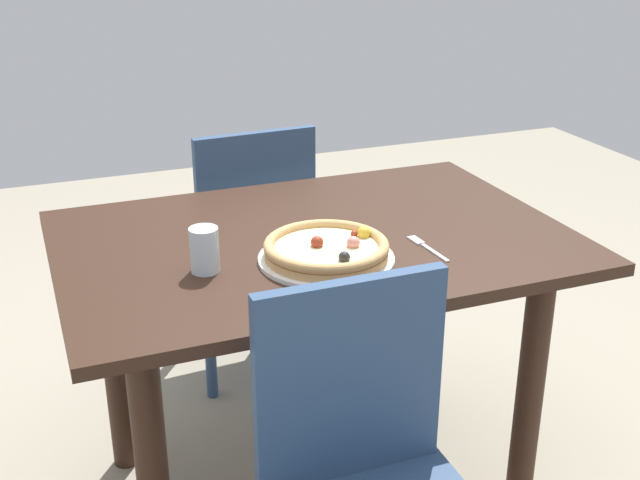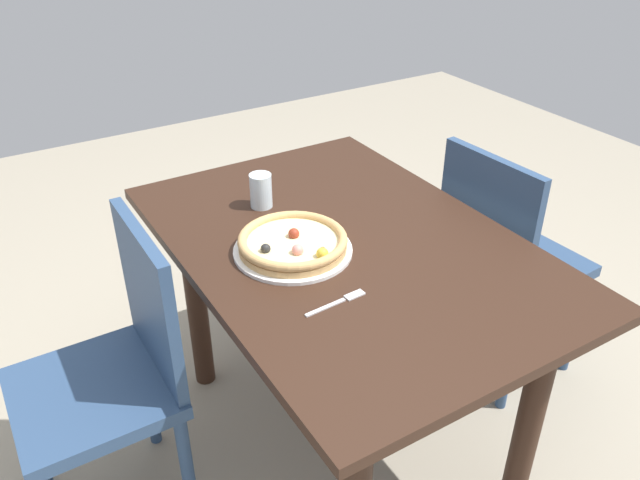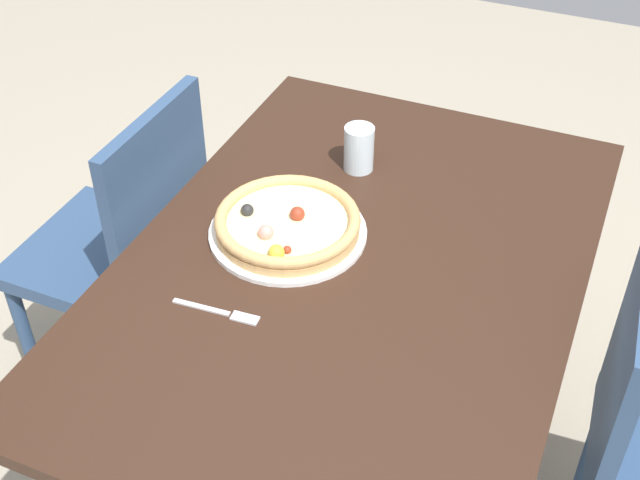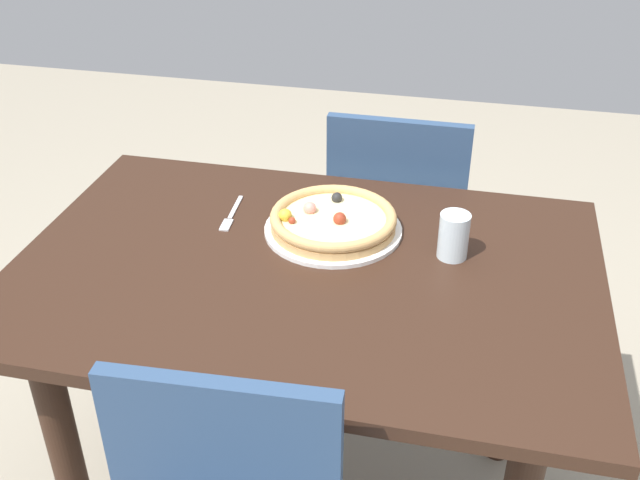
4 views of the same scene
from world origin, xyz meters
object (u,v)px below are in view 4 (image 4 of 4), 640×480
dining_table (306,314)px  pizza (333,220)px  fork (231,216)px  drinking_glass (454,236)px  plate (333,229)px  chair_near (398,229)px

dining_table → pizza: size_ratio=4.32×
fork → drinking_glass: size_ratio=1.62×
dining_table → fork: 0.30m
fork → drinking_glass: bearing=79.9°
dining_table → plate: 0.20m
drinking_glass → plate: bearing=-9.5°
dining_table → fork: (0.22, -0.16, 0.13)m
dining_table → pizza: bearing=-100.0°
pizza → drinking_glass: 0.28m
pizza → fork: size_ratio=1.74×
fork → drinking_glass: 0.53m
fork → plate: bearing=83.3°
chair_near → pizza: chair_near is taller
fork → pizza: bearing=83.4°
chair_near → dining_table: bearing=-101.1°
dining_table → chair_near: size_ratio=1.41×
chair_near → fork: size_ratio=5.30×
pizza → fork: (0.25, -0.01, -0.03)m
chair_near → pizza: size_ratio=3.05×
pizza → plate: bearing=172.2°
drinking_glass → pizza: bearing=-9.4°
dining_table → chair_near: (-0.13, -0.64, -0.13)m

